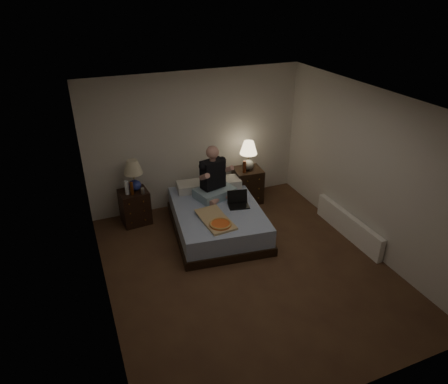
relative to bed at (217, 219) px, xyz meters
name	(u,v)px	position (x,y,z in m)	size (l,w,h in m)	color
floor	(247,268)	(0.03, -1.12, -0.23)	(4.00, 4.50, 0.00)	brown
ceiling	(252,104)	(0.03, -1.12, 2.27)	(4.00, 4.50, 0.00)	white
wall_back	(196,140)	(0.03, 1.13, 1.02)	(4.00, 2.50, 0.00)	silver
wall_front	(357,305)	(0.03, -3.37, 1.02)	(4.00, 2.50, 0.00)	silver
wall_left	(97,225)	(-1.97, -1.12, 1.02)	(4.50, 2.50, 0.00)	silver
wall_right	(368,171)	(2.03, -1.12, 1.02)	(4.50, 2.50, 0.00)	silver
bed	(217,219)	(0.00, 0.00, 0.00)	(1.39, 1.85, 0.46)	#5F7FBF
nightstand_left	(135,207)	(-1.23, 0.81, 0.07)	(0.47, 0.42, 0.61)	black
nightstand_right	(248,185)	(0.93, 0.78, 0.10)	(0.51, 0.46, 0.66)	black
lamp_left	(134,176)	(-1.19, 0.84, 0.66)	(0.32, 0.32, 0.56)	navy
lamp_right	(248,156)	(0.93, 0.78, 0.71)	(0.32, 0.32, 0.56)	gray
water_bottle	(127,188)	(-1.34, 0.75, 0.51)	(0.07, 0.07, 0.25)	white
soda_can	(142,191)	(-1.10, 0.68, 0.43)	(0.07, 0.07, 0.10)	#A9AAA5
beer_bottle_left	(132,188)	(-1.27, 0.70, 0.50)	(0.06, 0.06, 0.23)	#4F250B
beer_bottle_right	(244,167)	(0.81, 0.68, 0.55)	(0.06, 0.06, 0.23)	#59200C
person	(214,173)	(0.09, 0.36, 0.70)	(0.66, 0.52, 0.93)	black
laptop	(239,200)	(0.34, -0.11, 0.35)	(0.34, 0.28, 0.24)	black
pizza_box	(220,224)	(-0.17, -0.58, 0.27)	(0.40, 0.76, 0.08)	tan
radiator	(348,226)	(1.96, -0.98, -0.03)	(0.10, 1.60, 0.40)	white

